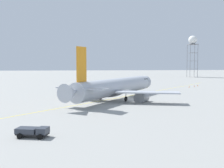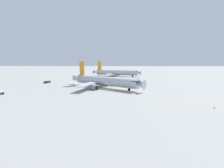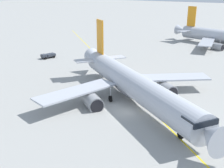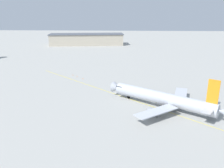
{
  "view_description": "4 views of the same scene",
  "coord_description": "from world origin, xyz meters",
  "px_view_note": "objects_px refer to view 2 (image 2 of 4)",
  "views": [
    {
      "loc": [
        -68.53,
        13.47,
        8.8
      ],
      "look_at": [
        -2.68,
        5.16,
        3.97
      ],
      "focal_mm": 44.88,
      "sensor_mm": 36.0,
      "label": 1
    },
    {
      "loc": [
        4.78,
        -69.57,
        12.54
      ],
      "look_at": [
        2.48,
        1.16,
        2.18
      ],
      "focal_mm": 25.76,
      "sensor_mm": 36.0,
      "label": 2
    },
    {
      "loc": [
        19.15,
        -35.32,
        18.71
      ],
      "look_at": [
        -3.6,
        1.43,
        3.5
      ],
      "focal_mm": 45.28,
      "sensor_mm": 36.0,
      "label": 3
    },
    {
      "loc": [
        11.86,
        75.8,
        30.33
      ],
      "look_at": [
        15.99,
        -8.17,
        3.96
      ],
      "focal_mm": 37.71,
      "sensor_mm": 36.0,
      "label": 4
    }
  ],
  "objects_px": {
    "airliner_main": "(104,81)",
    "airliner_secondary": "(116,73)",
    "baggage_truck_truck": "(47,82)",
    "safety_cone_near": "(215,108)"
  },
  "relations": [
    {
      "from": "airliner_secondary",
      "to": "baggage_truck_truck",
      "type": "height_order",
      "value": "airliner_secondary"
    },
    {
      "from": "safety_cone_near",
      "to": "airliner_secondary",
      "type": "bearing_deg",
      "value": 106.79
    },
    {
      "from": "baggage_truck_truck",
      "to": "safety_cone_near",
      "type": "bearing_deg",
      "value": 69.75
    },
    {
      "from": "airliner_secondary",
      "to": "safety_cone_near",
      "type": "height_order",
      "value": "airliner_secondary"
    },
    {
      "from": "baggage_truck_truck",
      "to": "airliner_secondary",
      "type": "bearing_deg",
      "value": 152.16
    },
    {
      "from": "airliner_main",
      "to": "baggage_truck_truck",
      "type": "relative_size",
      "value": 8.66
    },
    {
      "from": "airliner_secondary",
      "to": "airliner_main",
      "type": "bearing_deg",
      "value": -79.72
    },
    {
      "from": "airliner_secondary",
      "to": "baggage_truck_truck",
      "type": "bearing_deg",
      "value": -117.53
    },
    {
      "from": "safety_cone_near",
      "to": "airliner_main",
      "type": "bearing_deg",
      "value": 134.68
    },
    {
      "from": "airliner_main",
      "to": "airliner_secondary",
      "type": "xyz_separation_m",
      "value": [
        5.29,
        55.6,
        -0.08
      ]
    }
  ]
}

